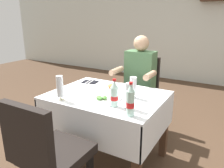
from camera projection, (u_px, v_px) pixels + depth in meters
ground_plane at (112, 154)px, 2.50m from camera, size 11.00×11.00×0.00m
back_wall at (190, 14)px, 4.92m from camera, size 11.00×0.12×3.04m
main_dining_table at (107, 110)px, 2.25m from camera, size 1.11×0.85×0.74m
chair_far_diner_seat at (139, 89)px, 2.93m from camera, size 0.44×0.50×0.97m
chair_near_camera_side at (48, 152)px, 1.58m from camera, size 0.44×0.50×0.97m
seated_diner_far at (138, 80)px, 2.78m from camera, size 0.50×0.46×1.26m
plate_near_camera at (104, 99)px, 2.04m from camera, size 0.26×0.26×0.04m
plate_far_diner at (112, 88)px, 2.33m from camera, size 0.22×0.22×0.06m
beer_glass_left at (133, 87)px, 2.08m from camera, size 0.07×0.07×0.20m
beer_glass_middle at (129, 96)px, 1.83m from camera, size 0.07×0.07×0.22m
beer_glass_right at (60, 88)px, 2.02m from camera, size 0.07×0.07×0.23m
cola_bottle_primary at (130, 101)px, 1.70m from camera, size 0.06×0.06×0.27m
cola_bottle_secondary at (114, 95)px, 1.88m from camera, size 0.07×0.07×0.24m
napkin_cutlery_set at (90, 82)px, 2.60m from camera, size 0.19×0.20×0.01m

